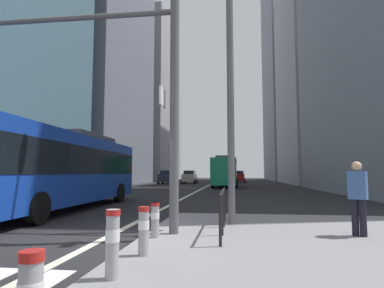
% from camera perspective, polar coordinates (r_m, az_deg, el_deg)
% --- Properties ---
extents(ground_plane, '(160.00, 160.00, 0.00)m').
position_cam_1_polar(ground_plane, '(27.58, 0.86, -8.45)').
color(ground_plane, black).
extents(median_island, '(9.00, 10.00, 0.15)m').
position_cam_1_polar(median_island, '(6.99, 28.92, -16.81)').
color(median_island, gray).
rests_on(median_island, ground).
extents(lane_centre_line, '(0.20, 80.00, 0.01)m').
position_cam_1_polar(lane_centre_line, '(37.53, 2.56, -7.58)').
color(lane_centre_line, beige).
rests_on(lane_centre_line, ground).
extents(office_tower_left_mid, '(10.74, 21.63, 42.69)m').
position_cam_1_polar(office_tower_left_mid, '(51.33, -15.98, 17.67)').
color(office_tower_left_mid, slate).
rests_on(office_tower_left_mid, ground).
extents(office_tower_left_far, '(11.19, 24.90, 35.23)m').
position_cam_1_polar(office_tower_left_far, '(75.40, -7.66, 7.13)').
color(office_tower_left_far, '#9E9EA3').
rests_on(office_tower_left_far, ground).
extents(office_tower_right_mid, '(11.89, 18.52, 34.44)m').
position_cam_1_polar(office_tower_right_mid, '(53.92, 22.37, 12.08)').
color(office_tower_right_mid, '#9E9EA3').
rests_on(office_tower_right_mid, ground).
extents(office_tower_right_far, '(11.80, 22.13, 48.38)m').
position_cam_1_polar(office_tower_right_far, '(77.90, 17.58, 11.93)').
color(office_tower_right_far, slate).
rests_on(office_tower_right_far, ground).
extents(city_bus_blue_oncoming, '(2.92, 11.87, 3.40)m').
position_cam_1_polar(city_bus_blue_oncoming, '(14.70, -21.83, -3.74)').
color(city_bus_blue_oncoming, '#14389E').
rests_on(city_bus_blue_oncoming, ground).
extents(sedan_white_oncoming, '(2.08, 4.32, 1.94)m').
position_cam_1_polar(sedan_white_oncoming, '(17.75, -30.84, -6.31)').
color(sedan_white_oncoming, silver).
rests_on(sedan_white_oncoming, ground).
extents(city_bus_red_receding, '(2.91, 11.82, 3.40)m').
position_cam_1_polar(city_bus_red_receding, '(37.17, 6.02, -4.75)').
color(city_bus_red_receding, '#198456').
rests_on(city_bus_red_receding, ground).
extents(car_oncoming_mid, '(2.04, 4.10, 1.94)m').
position_cam_1_polar(car_oncoming_mid, '(47.91, -0.46, -5.89)').
color(car_oncoming_mid, '#B2A899').
rests_on(car_oncoming_mid, ground).
extents(car_receding_near, '(2.16, 4.12, 1.94)m').
position_cam_1_polar(car_receding_near, '(54.12, 8.38, -5.76)').
color(car_receding_near, maroon).
rests_on(car_receding_near, ground).
extents(car_receding_far, '(2.18, 4.50, 1.94)m').
position_cam_1_polar(car_receding_far, '(64.50, 7.96, -5.67)').
color(car_receding_far, silver).
rests_on(car_receding_far, ground).
extents(car_oncoming_far, '(2.08, 4.39, 1.94)m').
position_cam_1_polar(car_oncoming_far, '(46.84, -4.53, -5.89)').
color(car_oncoming_far, '#232838').
rests_on(car_oncoming_far, ground).
extents(traffic_signal_gantry, '(5.94, 0.65, 6.00)m').
position_cam_1_polar(traffic_signal_gantry, '(8.58, -16.49, 12.27)').
color(traffic_signal_gantry, '#515156').
rests_on(traffic_signal_gantry, median_island).
extents(street_lamp_post, '(5.50, 0.32, 8.00)m').
position_cam_1_polar(street_lamp_post, '(9.81, 6.78, 17.16)').
color(street_lamp_post, '#56565B').
rests_on(street_lamp_post, median_island).
extents(bollard_left, '(0.20, 0.20, 0.92)m').
position_cam_1_polar(bollard_left, '(4.60, -13.98, -16.30)').
color(bollard_left, '#99999E').
rests_on(bollard_left, median_island).
extents(bollard_right, '(0.20, 0.20, 0.83)m').
position_cam_1_polar(bollard_right, '(5.75, -8.60, -14.61)').
color(bollard_right, '#99999E').
rests_on(bollard_right, median_island).
extents(bollard_back, '(0.20, 0.20, 0.76)m').
position_cam_1_polar(bollard_back, '(7.27, -6.60, -12.93)').
color(bollard_back, '#99999E').
rests_on(bollard_back, median_island).
extents(pedestrian_railing, '(0.06, 3.39, 0.98)m').
position_cam_1_polar(pedestrian_railing, '(8.00, 5.51, -10.27)').
color(pedestrian_railing, black).
rests_on(pedestrian_railing, median_island).
extents(pedestrian_waiting, '(0.45, 0.40, 1.67)m').
position_cam_1_polar(pedestrian_waiting, '(8.22, 27.46, -7.98)').
color(pedestrian_waiting, black).
rests_on(pedestrian_waiting, median_island).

